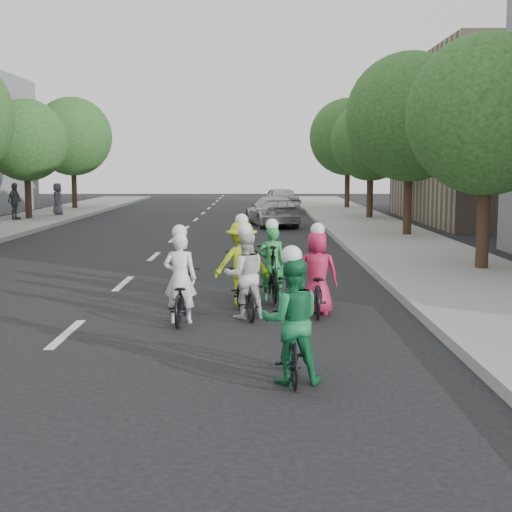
{
  "coord_description": "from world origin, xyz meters",
  "views": [
    {
      "loc": [
        3.08,
        -11.29,
        2.7
      ],
      "look_at": [
        3.08,
        2.2,
        1.0
      ],
      "focal_mm": 50.0,
      "sensor_mm": 36.0,
      "label": 1
    }
  ],
  "objects_px": {
    "spectator_2": "(58,199)",
    "cyclist_0": "(317,282)",
    "cyclist_2": "(181,291)",
    "spectator_1": "(15,201)",
    "cyclist_1": "(272,270)",
    "cyclist_4": "(242,271)",
    "cyclist_3": "(291,330)",
    "follow_car_lead": "(272,211)",
    "cyclist_5": "(245,284)",
    "follow_car_trail": "(279,199)"
  },
  "relations": [
    {
      "from": "cyclist_1",
      "to": "spectator_1",
      "type": "height_order",
      "value": "spectator_1"
    },
    {
      "from": "cyclist_4",
      "to": "spectator_2",
      "type": "bearing_deg",
      "value": -68.36
    },
    {
      "from": "cyclist_3",
      "to": "cyclist_4",
      "type": "relative_size",
      "value": 0.91
    },
    {
      "from": "spectator_2",
      "to": "cyclist_2",
      "type": "bearing_deg",
      "value": -160.66
    },
    {
      "from": "cyclist_3",
      "to": "spectator_1",
      "type": "relative_size",
      "value": 0.98
    },
    {
      "from": "cyclist_5",
      "to": "spectator_2",
      "type": "bearing_deg",
      "value": -79.28
    },
    {
      "from": "follow_car_trail",
      "to": "spectator_1",
      "type": "height_order",
      "value": "spectator_1"
    },
    {
      "from": "cyclist_5",
      "to": "cyclist_2",
      "type": "bearing_deg",
      "value": 7.61
    },
    {
      "from": "follow_car_trail",
      "to": "follow_car_lead",
      "type": "bearing_deg",
      "value": 75.12
    },
    {
      "from": "cyclist_0",
      "to": "cyclist_2",
      "type": "xyz_separation_m",
      "value": [
        -2.43,
        -0.72,
        -0.04
      ]
    },
    {
      "from": "cyclist_5",
      "to": "cyclist_1",
      "type": "bearing_deg",
      "value": -118.69
    },
    {
      "from": "follow_car_lead",
      "to": "spectator_2",
      "type": "xyz_separation_m",
      "value": [
        -11.24,
        5.34,
        0.33
      ]
    },
    {
      "from": "cyclist_4",
      "to": "spectator_1",
      "type": "distance_m",
      "value": 23.33
    },
    {
      "from": "follow_car_lead",
      "to": "spectator_1",
      "type": "xyz_separation_m",
      "value": [
        -12.35,
        1.88,
        0.37
      ]
    },
    {
      "from": "follow_car_lead",
      "to": "spectator_2",
      "type": "height_order",
      "value": "spectator_2"
    },
    {
      "from": "follow_car_lead",
      "to": "spectator_1",
      "type": "height_order",
      "value": "spectator_1"
    },
    {
      "from": "cyclist_0",
      "to": "cyclist_5",
      "type": "distance_m",
      "value": 1.36
    },
    {
      "from": "cyclist_2",
      "to": "spectator_1",
      "type": "relative_size",
      "value": 0.97
    },
    {
      "from": "spectator_2",
      "to": "cyclist_5",
      "type": "bearing_deg",
      "value": -158.17
    },
    {
      "from": "cyclist_5",
      "to": "follow_car_lead",
      "type": "xyz_separation_m",
      "value": [
        0.94,
        19.76,
        0.06
      ]
    },
    {
      "from": "cyclist_4",
      "to": "cyclist_5",
      "type": "bearing_deg",
      "value": 92.21
    },
    {
      "from": "cyclist_3",
      "to": "cyclist_5",
      "type": "height_order",
      "value": "cyclist_3"
    },
    {
      "from": "follow_car_lead",
      "to": "cyclist_5",
      "type": "bearing_deg",
      "value": 76.46
    },
    {
      "from": "cyclist_4",
      "to": "spectator_1",
      "type": "height_order",
      "value": "spectator_1"
    },
    {
      "from": "spectator_2",
      "to": "cyclist_0",
      "type": "bearing_deg",
      "value": -155.34
    },
    {
      "from": "cyclist_3",
      "to": "cyclist_4",
      "type": "bearing_deg",
      "value": -84.84
    },
    {
      "from": "cyclist_1",
      "to": "cyclist_5",
      "type": "height_order",
      "value": "cyclist_5"
    },
    {
      "from": "cyclist_2",
      "to": "spectator_2",
      "type": "distance_m",
      "value": 27.09
    },
    {
      "from": "cyclist_1",
      "to": "cyclist_4",
      "type": "xyz_separation_m",
      "value": [
        -0.6,
        -0.45,
        0.03
      ]
    },
    {
      "from": "cyclist_0",
      "to": "cyclist_1",
      "type": "height_order",
      "value": "cyclist_0"
    },
    {
      "from": "cyclist_2",
      "to": "cyclist_5",
      "type": "bearing_deg",
      "value": -160.2
    },
    {
      "from": "cyclist_2",
      "to": "follow_car_lead",
      "type": "xyz_separation_m",
      "value": [
        2.05,
        20.14,
        0.11
      ]
    },
    {
      "from": "cyclist_4",
      "to": "follow_car_lead",
      "type": "bearing_deg",
      "value": -94.71
    },
    {
      "from": "cyclist_1",
      "to": "cyclist_5",
      "type": "xyz_separation_m",
      "value": [
        -0.52,
        -1.69,
        -0.02
      ]
    },
    {
      "from": "cyclist_2",
      "to": "spectator_1",
      "type": "xyz_separation_m",
      "value": [
        -10.3,
        22.02,
        0.48
      ]
    },
    {
      "from": "follow_car_lead",
      "to": "cyclist_4",
      "type": "bearing_deg",
      "value": 76.03
    },
    {
      "from": "cyclist_1",
      "to": "follow_car_lead",
      "type": "height_order",
      "value": "cyclist_1"
    },
    {
      "from": "cyclist_0",
      "to": "spectator_2",
      "type": "bearing_deg",
      "value": -61.62
    },
    {
      "from": "cyclist_1",
      "to": "cyclist_3",
      "type": "bearing_deg",
      "value": 87.08
    },
    {
      "from": "cyclist_1",
      "to": "follow_car_lead",
      "type": "relative_size",
      "value": 0.42
    },
    {
      "from": "cyclist_0",
      "to": "follow_car_lead",
      "type": "relative_size",
      "value": 0.41
    },
    {
      "from": "cyclist_4",
      "to": "cyclist_5",
      "type": "xyz_separation_m",
      "value": [
        0.08,
        -1.24,
        -0.05
      ]
    },
    {
      "from": "cyclist_5",
      "to": "spectator_2",
      "type": "relative_size",
      "value": 1.01
    },
    {
      "from": "follow_car_lead",
      "to": "follow_car_trail",
      "type": "relative_size",
      "value": 1.05
    },
    {
      "from": "cyclist_2",
      "to": "spectator_2",
      "type": "height_order",
      "value": "spectator_2"
    },
    {
      "from": "cyclist_1",
      "to": "spectator_2",
      "type": "relative_size",
      "value": 1.15
    },
    {
      "from": "cyclist_3",
      "to": "spectator_2",
      "type": "distance_m",
      "value": 30.96
    },
    {
      "from": "cyclist_5",
      "to": "follow_car_lead",
      "type": "distance_m",
      "value": 19.78
    },
    {
      "from": "cyclist_3",
      "to": "spectator_1",
      "type": "height_order",
      "value": "spectator_1"
    },
    {
      "from": "cyclist_3",
      "to": "follow_car_trail",
      "type": "xyz_separation_m",
      "value": [
        0.96,
        34.12,
        0.09
      ]
    }
  ]
}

